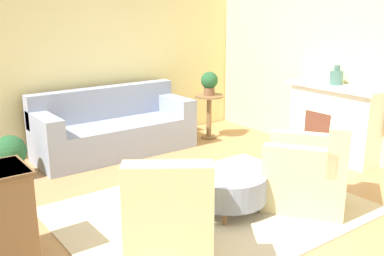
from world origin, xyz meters
TOP-DOWN VIEW (x-y plane):
  - ground_plane at (0.00, 0.00)m, footprint 16.00×16.00m
  - wall_back at (0.00, 2.91)m, footprint 9.70×0.12m
  - wall_right at (2.67, 0.00)m, footprint 0.12×9.22m
  - rug at (0.00, 0.00)m, footprint 3.06×2.30m
  - couch at (0.07, 2.34)m, footprint 2.26×0.88m
  - armchair_left at (-0.89, -0.54)m, footprint 1.03×1.06m
  - armchair_right at (0.89, -0.54)m, footprint 1.03×1.06m
  - ottoman_table at (0.13, -0.10)m, footprint 0.80×0.80m
  - side_table at (1.64, 2.10)m, footprint 0.45×0.45m
  - fireplace at (2.42, 0.32)m, footprint 0.44×1.36m
  - vase_mantel_near at (2.41, 0.32)m, footprint 0.18×0.18m
  - potted_plant_on_side_table at (1.64, 2.10)m, footprint 0.27×0.27m
  - potted_plant_floor at (-1.43, 2.17)m, footprint 0.40×0.40m

SIDE VIEW (x-z plane):
  - ground_plane at x=0.00m, z-range 0.00..0.00m
  - rug at x=0.00m, z-range 0.00..0.01m
  - ottoman_table at x=0.13m, z-range 0.07..0.47m
  - potted_plant_floor at x=-1.43m, z-range 0.02..0.57m
  - couch at x=0.07m, z-range -0.12..0.80m
  - armchair_left at x=-0.89m, z-range -0.10..0.85m
  - armchair_right at x=0.89m, z-range -0.10..0.85m
  - side_table at x=1.64m, z-range 0.11..0.82m
  - fireplace at x=2.42m, z-range 0.03..1.07m
  - potted_plant_on_side_table at x=1.64m, z-range 0.73..1.10m
  - vase_mantel_near at x=2.41m, z-range 1.01..1.28m
  - wall_right at x=2.67m, z-range 0.00..2.80m
  - wall_back at x=0.00m, z-range 0.00..2.80m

